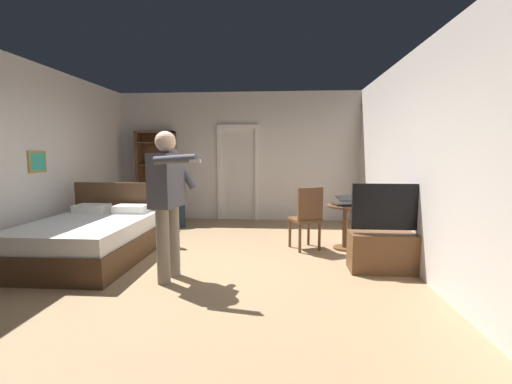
{
  "coord_description": "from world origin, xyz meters",
  "views": [
    {
      "loc": [
        0.98,
        -4.3,
        1.52
      ],
      "look_at": [
        0.64,
        0.14,
        1.0
      ],
      "focal_mm": 24.13,
      "sensor_mm": 36.0,
      "label": 1
    }
  ],
  "objects_px": {
    "bottle_on_table": "(356,199)",
    "person_blue_shirt": "(168,194)",
    "bookshelf": "(157,173)",
    "suitcase_dark": "(162,223)",
    "wooden_chair": "(307,216)",
    "tv_flatscreen": "(390,246)",
    "suitcase_small": "(173,215)",
    "bed": "(91,238)",
    "laptop": "(345,202)",
    "side_table": "(345,220)"
  },
  "relations": [
    {
      "from": "laptop",
      "to": "bottle_on_table",
      "type": "relative_size",
      "value": 1.69
    },
    {
      "from": "side_table",
      "to": "person_blue_shirt",
      "type": "relative_size",
      "value": 0.4
    },
    {
      "from": "laptop",
      "to": "suitcase_dark",
      "type": "relative_size",
      "value": 0.91
    },
    {
      "from": "wooden_chair",
      "to": "suitcase_small",
      "type": "relative_size",
      "value": 1.93
    },
    {
      "from": "tv_flatscreen",
      "to": "person_blue_shirt",
      "type": "distance_m",
      "value": 2.85
    },
    {
      "from": "bottle_on_table",
      "to": "wooden_chair",
      "type": "bearing_deg",
      "value": -177.89
    },
    {
      "from": "suitcase_dark",
      "to": "person_blue_shirt",
      "type": "bearing_deg",
      "value": -68.34
    },
    {
      "from": "side_table",
      "to": "suitcase_dark",
      "type": "distance_m",
      "value": 3.47
    },
    {
      "from": "bottle_on_table",
      "to": "side_table",
      "type": "bearing_deg",
      "value": 150.26
    },
    {
      "from": "person_blue_shirt",
      "to": "suitcase_dark",
      "type": "height_order",
      "value": "person_blue_shirt"
    },
    {
      "from": "bookshelf",
      "to": "bottle_on_table",
      "type": "xyz_separation_m",
      "value": [
        3.93,
        -2.2,
        -0.26
      ]
    },
    {
      "from": "bed",
      "to": "wooden_chair",
      "type": "bearing_deg",
      "value": 12.61
    },
    {
      "from": "bed",
      "to": "wooden_chair",
      "type": "xyz_separation_m",
      "value": [
        3.1,
        0.69,
        0.24
      ]
    },
    {
      "from": "wooden_chair",
      "to": "person_blue_shirt",
      "type": "relative_size",
      "value": 0.56
    },
    {
      "from": "laptop",
      "to": "person_blue_shirt",
      "type": "bearing_deg",
      "value": -147.73
    },
    {
      "from": "tv_flatscreen",
      "to": "wooden_chair",
      "type": "distance_m",
      "value": 1.36
    },
    {
      "from": "bookshelf",
      "to": "tv_flatscreen",
      "type": "height_order",
      "value": "bookshelf"
    },
    {
      "from": "bed",
      "to": "laptop",
      "type": "xyz_separation_m",
      "value": [
        3.68,
        0.76,
        0.45
      ]
    },
    {
      "from": "tv_flatscreen",
      "to": "wooden_chair",
      "type": "xyz_separation_m",
      "value": [
        -0.99,
        0.9,
        0.21
      ]
    },
    {
      "from": "tv_flatscreen",
      "to": "suitcase_small",
      "type": "xyz_separation_m",
      "value": [
        -3.63,
        2.44,
        -0.1
      ]
    },
    {
      "from": "bed",
      "to": "wooden_chair",
      "type": "relative_size",
      "value": 2.04
    },
    {
      "from": "tv_flatscreen",
      "to": "wooden_chair",
      "type": "height_order",
      "value": "tv_flatscreen"
    },
    {
      "from": "bottle_on_table",
      "to": "person_blue_shirt",
      "type": "xyz_separation_m",
      "value": [
        -2.47,
        -1.42,
        0.23
      ]
    },
    {
      "from": "bed",
      "to": "bookshelf",
      "type": "relative_size",
      "value": 1.02
    },
    {
      "from": "laptop",
      "to": "suitcase_dark",
      "type": "xyz_separation_m",
      "value": [
        -3.3,
        1.03,
        -0.59
      ]
    },
    {
      "from": "person_blue_shirt",
      "to": "suitcase_dark",
      "type": "xyz_separation_m",
      "value": [
        -0.99,
        2.49,
        -0.88
      ]
    },
    {
      "from": "tv_flatscreen",
      "to": "suitcase_dark",
      "type": "xyz_separation_m",
      "value": [
        -3.71,
        1.99,
        -0.17
      ]
    },
    {
      "from": "bed",
      "to": "bottle_on_table",
      "type": "relative_size",
      "value": 8.49
    },
    {
      "from": "bookshelf",
      "to": "suitcase_dark",
      "type": "xyz_separation_m",
      "value": [
        0.48,
        -1.13,
        -0.9
      ]
    },
    {
      "from": "tv_flatscreen",
      "to": "wooden_chair",
      "type": "bearing_deg",
      "value": 137.86
    },
    {
      "from": "bed",
      "to": "suitcase_small",
      "type": "height_order",
      "value": "bed"
    },
    {
      "from": "laptop",
      "to": "person_blue_shirt",
      "type": "relative_size",
      "value": 0.23
    },
    {
      "from": "laptop",
      "to": "suitcase_small",
      "type": "bearing_deg",
      "value": 155.33
    },
    {
      "from": "tv_flatscreen",
      "to": "suitcase_dark",
      "type": "distance_m",
      "value": 4.21
    },
    {
      "from": "bottle_on_table",
      "to": "wooden_chair",
      "type": "height_order",
      "value": "wooden_chair"
    },
    {
      "from": "bed",
      "to": "person_blue_shirt",
      "type": "xyz_separation_m",
      "value": [
        1.38,
        -0.7,
        0.73
      ]
    },
    {
      "from": "side_table",
      "to": "suitcase_small",
      "type": "xyz_separation_m",
      "value": [
        -3.24,
        1.44,
        -0.23
      ]
    },
    {
      "from": "bookshelf",
      "to": "side_table",
      "type": "bearing_deg",
      "value": -29.18
    },
    {
      "from": "tv_flatscreen",
      "to": "bottle_on_table",
      "type": "xyz_separation_m",
      "value": [
        -0.25,
        0.93,
        0.47
      ]
    },
    {
      "from": "bookshelf",
      "to": "tv_flatscreen",
      "type": "xyz_separation_m",
      "value": [
        4.18,
        -3.13,
        -0.73
      ]
    },
    {
      "from": "wooden_chair",
      "to": "suitcase_dark",
      "type": "distance_m",
      "value": 2.95
    },
    {
      "from": "side_table",
      "to": "bottle_on_table",
      "type": "relative_size",
      "value": 2.95
    },
    {
      "from": "tv_flatscreen",
      "to": "laptop",
      "type": "relative_size",
      "value": 2.82
    },
    {
      "from": "side_table",
      "to": "laptop",
      "type": "bearing_deg",
      "value": -113.98
    },
    {
      "from": "bottle_on_table",
      "to": "bookshelf",
      "type": "bearing_deg",
      "value": 150.8
    },
    {
      "from": "wooden_chair",
      "to": "person_blue_shirt",
      "type": "bearing_deg",
      "value": -141.07
    },
    {
      "from": "person_blue_shirt",
      "to": "suitcase_small",
      "type": "height_order",
      "value": "person_blue_shirt"
    },
    {
      "from": "suitcase_dark",
      "to": "suitcase_small",
      "type": "height_order",
      "value": "suitcase_small"
    },
    {
      "from": "bottle_on_table",
      "to": "wooden_chair",
      "type": "xyz_separation_m",
      "value": [
        -0.74,
        -0.03,
        -0.26
      ]
    },
    {
      "from": "side_table",
      "to": "suitcase_dark",
      "type": "relative_size",
      "value": 1.58
    }
  ]
}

